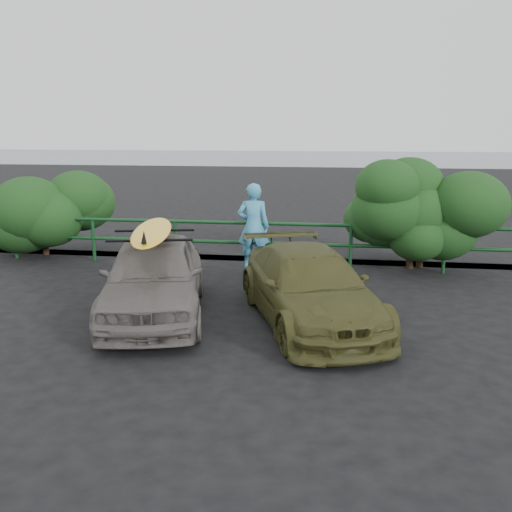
% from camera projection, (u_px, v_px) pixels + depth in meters
% --- Properties ---
extents(ground, '(80.00, 80.00, 0.00)m').
position_uv_depth(ground, '(146.00, 344.00, 8.30)').
color(ground, black).
extents(ocean, '(200.00, 200.00, 0.00)m').
position_uv_depth(ocean, '(318.00, 156.00, 66.22)').
color(ocean, slate).
rests_on(ocean, ground).
extents(guardrail, '(14.00, 0.08, 1.04)m').
position_uv_depth(guardrail, '(218.00, 243.00, 13.02)').
color(guardrail, '#13431D').
rests_on(guardrail, ground).
extents(shrub_left, '(3.20, 2.40, 1.97)m').
position_uv_depth(shrub_left, '(30.00, 216.00, 13.99)').
color(shrub_left, '#1C4419').
rests_on(shrub_left, ground).
extents(shrub_right, '(3.20, 2.40, 2.24)m').
position_uv_depth(shrub_right, '(442.00, 219.00, 12.65)').
color(shrub_right, '#1C4419').
rests_on(shrub_right, ground).
extents(sedan, '(2.46, 4.22, 1.35)m').
position_uv_depth(sedan, '(154.00, 276.00, 9.46)').
color(sedan, '#68615C').
rests_on(sedan, ground).
extents(olive_vehicle, '(2.98, 4.39, 1.18)m').
position_uv_depth(olive_vehicle, '(310.00, 287.00, 9.13)').
color(olive_vehicle, '#484820').
rests_on(olive_vehicle, ground).
extents(man, '(0.74, 0.52, 1.93)m').
position_uv_depth(man, '(253.00, 227.00, 12.56)').
color(man, '#46A6D3').
rests_on(man, ground).
extents(roof_rack, '(1.52, 1.22, 0.04)m').
position_uv_depth(roof_rack, '(152.00, 235.00, 9.31)').
color(roof_rack, black).
rests_on(roof_rack, sedan).
extents(surfboard, '(1.25, 2.95, 0.09)m').
position_uv_depth(surfboard, '(152.00, 231.00, 9.29)').
color(surfboard, yellow).
rests_on(surfboard, roof_rack).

